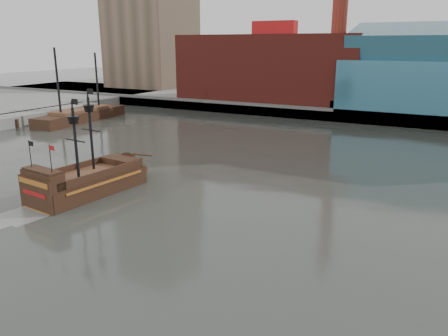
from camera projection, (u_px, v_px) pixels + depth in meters
The scene contains 6 objects.
ground at pixel (183, 254), 32.33m from camera, with size 400.00×400.00×0.00m, color #292B26.
promenade_far at pixel (383, 101), 110.14m from camera, with size 220.00×60.00×2.00m, color slate.
seawall at pixel (359, 117), 85.02m from camera, with size 220.00×1.00×2.60m, color #4C4C49.
pier at pixel (15, 120), 83.76m from camera, with size 6.00×40.00×2.00m, color slate.
pirate_ship at pixel (86, 184), 45.01m from camera, with size 6.11×15.65×11.42m.
docked_vessel at pixel (82, 116), 87.78m from camera, with size 6.74×22.47×15.06m.
Camera 1 is at (16.49, -24.47, 14.97)m, focal length 35.00 mm.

